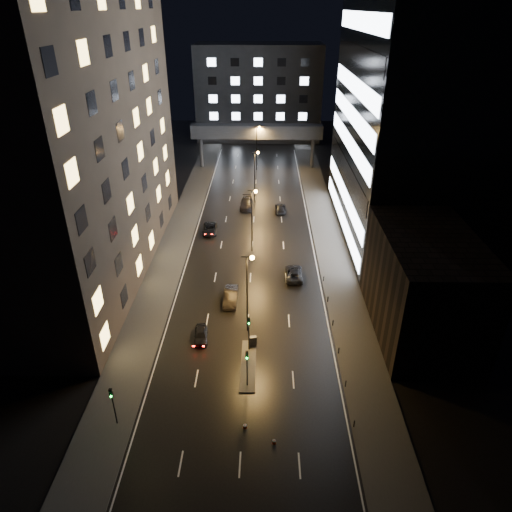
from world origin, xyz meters
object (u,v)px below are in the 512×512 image
object	(u,v)px
car_away_a	(201,335)
car_away_d	(247,203)
car_away_b	(231,296)
car_toward_b	(280,208)
utility_cabinet	(253,341)
car_away_c	(210,229)
car_toward_a	(294,273)

from	to	relation	value
car_away_a	car_away_d	bearing A→B (deg)	78.47
car_away_a	car_away_b	distance (m)	8.19
car_away_a	car_away_b	world-z (taller)	car_away_b
car_toward_b	utility_cabinet	bearing A→B (deg)	83.84
car_away_d	utility_cabinet	distance (m)	40.38
car_away_a	car_toward_b	world-z (taller)	car_toward_b
car_away_c	car_away_d	distance (m)	12.57
car_toward_a	utility_cabinet	bearing A→B (deg)	70.87
car_away_c	car_toward_b	world-z (taller)	car_toward_b
car_toward_a	car_toward_b	size ratio (longest dim) A/B	1.06
car_away_a	car_away_d	size ratio (longest dim) A/B	0.66
car_away_c	car_toward_b	bearing A→B (deg)	34.27
car_away_b	car_away_d	xyz separation A→B (m)	(0.87, 31.58, 0.02)
car_toward_a	utility_cabinet	distance (m)	15.87
car_away_a	car_toward_b	size ratio (longest dim) A/B	0.78
car_away_c	car_toward_b	distance (m)	15.25
car_away_a	car_away_c	xyz separation A→B (m)	(-2.00, 28.08, 0.06)
car_away_d	utility_cabinet	bearing A→B (deg)	-84.74
car_away_d	car_toward_a	distance (m)	26.54
car_toward_a	car_toward_b	bearing A→B (deg)	-85.93
car_toward_a	car_toward_b	world-z (taller)	car_toward_a
car_away_a	car_away_b	bearing A→B (deg)	63.10
car_toward_b	car_away_d	bearing A→B (deg)	-16.98
car_away_b	car_away_d	bearing A→B (deg)	89.60
car_away_b	utility_cabinet	size ratio (longest dim) A/B	4.19
car_toward_a	car_toward_b	distance (m)	23.50
car_away_a	car_away_d	distance (m)	39.41
car_toward_a	utility_cabinet	world-z (taller)	car_toward_a
car_away_c	car_toward_a	size ratio (longest dim) A/B	0.98
car_away_b	car_toward_a	bearing A→B (deg)	37.06
car_away_a	utility_cabinet	bearing A→B (deg)	-16.30
car_away_a	car_away_c	world-z (taller)	car_away_c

